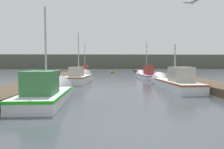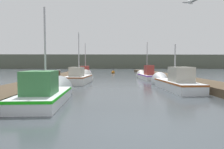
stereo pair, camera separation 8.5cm
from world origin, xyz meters
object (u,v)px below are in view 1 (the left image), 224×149
(fishing_boat_0, at_px, (48,92))
(mooring_piling_0, at_px, (149,72))
(fishing_boat_3, at_px, (146,75))
(mooring_piling_1, at_px, (80,71))
(mooring_piling_3, at_px, (171,77))
(mooring_piling_2, at_px, (59,78))
(fishing_boat_2, at_px, (79,78))
(channel_buoy, at_px, (112,72))
(seagull_1, at_px, (191,2))
(fishing_boat_1, at_px, (172,82))
(fishing_boat_4, at_px, (85,73))

(fishing_boat_0, distance_m, mooring_piling_0, 18.49)
(fishing_boat_3, relative_size, mooring_piling_1, 4.29)
(fishing_boat_0, height_order, mooring_piling_3, fishing_boat_0)
(mooring_piling_2, bearing_deg, fishing_boat_2, 56.48)
(fishing_boat_0, distance_m, fishing_boat_3, 15.22)
(fishing_boat_0, relative_size, mooring_piling_0, 3.91)
(mooring_piling_3, distance_m, channel_buoy, 17.68)
(fishing_boat_3, xyz_separation_m, mooring_piling_1, (-8.32, 6.96, 0.25))
(mooring_piling_0, height_order, seagull_1, seagull_1)
(fishing_boat_1, height_order, fishing_boat_4, fishing_boat_4)
(channel_buoy, bearing_deg, mooring_piling_3, -74.79)
(channel_buoy, bearing_deg, fishing_boat_1, -80.79)
(fishing_boat_2, height_order, fishing_boat_4, same)
(fishing_boat_2, xyz_separation_m, channel_buoy, (3.49, 16.77, -0.28))
(mooring_piling_1, bearing_deg, channel_buoy, 45.59)
(fishing_boat_4, relative_size, mooring_piling_1, 4.17)
(mooring_piling_0, relative_size, mooring_piling_1, 0.96)
(fishing_boat_1, relative_size, fishing_boat_3, 1.15)
(fishing_boat_1, height_order, seagull_1, seagull_1)
(fishing_boat_3, distance_m, fishing_boat_4, 8.58)
(mooring_piling_0, distance_m, seagull_1, 19.10)
(fishing_boat_1, distance_m, mooring_piling_0, 12.14)
(fishing_boat_2, bearing_deg, mooring_piling_2, -117.63)
(mooring_piling_1, xyz_separation_m, mooring_piling_2, (0.11, -13.75, -0.05))
(mooring_piling_3, bearing_deg, mooring_piling_1, 128.62)
(fishing_boat_0, xyz_separation_m, fishing_boat_4, (-0.20, 17.89, 0.07))
(mooring_piling_2, bearing_deg, mooring_piling_0, 46.76)
(fishing_boat_4, bearing_deg, mooring_piling_1, 109.36)
(mooring_piling_1, xyz_separation_m, channel_buoy, (4.95, 5.05, -0.49))
(mooring_piling_0, relative_size, channel_buoy, 1.15)
(fishing_boat_4, bearing_deg, mooring_piling_2, -96.68)
(mooring_piling_1, relative_size, channel_buoy, 1.20)
(fishing_boat_3, xyz_separation_m, channel_buoy, (-3.37, 12.01, -0.24))
(fishing_boat_4, bearing_deg, seagull_1, -76.16)
(fishing_boat_2, bearing_deg, fishing_boat_3, 40.65)
(fishing_boat_0, xyz_separation_m, seagull_1, (5.54, -2.08, 3.41))
(channel_buoy, distance_m, seagull_1, 27.83)
(mooring_piling_1, relative_size, mooring_piling_3, 1.21)
(fishing_boat_3, bearing_deg, fishing_boat_1, -92.34)
(fishing_boat_3, bearing_deg, mooring_piling_3, -78.46)
(mooring_piling_3, xyz_separation_m, seagull_1, (-2.86, -10.47, 3.28))
(fishing_boat_0, xyz_separation_m, fishing_boat_1, (7.16, 4.46, 0.03))
(fishing_boat_4, height_order, mooring_piling_3, fishing_boat_4)
(fishing_boat_3, height_order, fishing_boat_4, fishing_boat_4)
(fishing_boat_3, height_order, mooring_piling_1, fishing_boat_3)
(fishing_boat_4, height_order, channel_buoy, fishing_boat_4)
(mooring_piling_0, distance_m, mooring_piling_1, 10.18)
(mooring_piling_2, height_order, channel_buoy, mooring_piling_2)
(fishing_boat_1, bearing_deg, channel_buoy, 97.59)
(fishing_boat_4, xyz_separation_m, seagull_1, (5.74, -19.97, 3.34))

